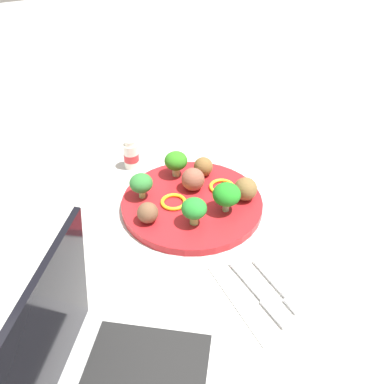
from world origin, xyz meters
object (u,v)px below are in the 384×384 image
(pepper_ring_back_left, at_px, (222,187))
(fork, at_px, (280,287))
(plate, at_px, (192,203))
(broccoli_floret_back_right, at_px, (141,183))
(knife, at_px, (261,295))
(meatball_mid_right, at_px, (245,189))
(meatball_front_left, at_px, (203,167))
(napkin, at_px, (267,290))
(meatball_mid_left, at_px, (193,179))
(broccoli_floret_center, at_px, (176,161))
(pepper_ring_front_right, at_px, (173,202))
(meatball_far_rim, at_px, (148,213))
(yogurt_bottle, at_px, (131,155))
(broccoli_floret_mid_right, at_px, (227,195))
(broccoli_floret_mid_left, at_px, (194,209))

(pepper_ring_back_left, relative_size, fork, 0.44)
(plate, distance_m, broccoli_floret_back_right, 0.11)
(pepper_ring_back_left, relative_size, knife, 0.36)
(pepper_ring_back_left, bearing_deg, meatball_mid_right, 22.92)
(fork, bearing_deg, plate, -175.36)
(meatball_front_left, xyz_separation_m, pepper_ring_back_left, (0.06, 0.01, -0.02))
(napkin, bearing_deg, meatball_mid_left, 176.49)
(fork, bearing_deg, broccoli_floret_center, -178.60)
(broccoli_floret_back_right, bearing_deg, pepper_ring_front_right, 42.79)
(meatball_mid_left, distance_m, napkin, 0.28)
(broccoli_floret_back_right, bearing_deg, meatball_front_left, 93.64)
(pepper_ring_front_right, height_order, knife, pepper_ring_front_right)
(meatball_far_rim, bearing_deg, meatball_front_left, 116.69)
(fork, height_order, yogurt_bottle, yogurt_bottle)
(napkin, bearing_deg, meatball_far_rim, -155.53)
(plate, xyz_separation_m, meatball_far_rim, (0.02, -0.10, 0.03))
(yogurt_bottle, bearing_deg, meatball_far_rim, -13.61)
(plate, relative_size, yogurt_bottle, 4.08)
(meatball_mid_left, xyz_separation_m, knife, (0.28, -0.03, -0.03))
(meatball_mid_right, relative_size, yogurt_bottle, 0.68)
(plate, height_order, pepper_ring_back_left, pepper_ring_back_left)
(meatball_mid_left, bearing_deg, broccoli_floret_center, -172.85)
(broccoli_floret_center, bearing_deg, meatball_front_left, 62.99)
(broccoli_floret_mid_right, bearing_deg, fork, -6.17)
(meatball_front_left, distance_m, meatball_mid_right, 0.12)
(meatball_mid_right, distance_m, yogurt_bottle, 0.28)
(meatball_far_rim, bearing_deg, broccoli_floret_mid_left, 57.44)
(fork, bearing_deg, meatball_mid_left, -179.83)
(meatball_far_rim, relative_size, pepper_ring_front_right, 0.77)
(meatball_mid_right, relative_size, pepper_ring_back_left, 0.88)
(broccoli_floret_mid_left, xyz_separation_m, napkin, (0.18, 0.03, -0.05))
(broccoli_floret_mid_left, xyz_separation_m, broccoli_floret_back_right, (-0.12, -0.05, -0.00))
(broccoli_floret_mid_left, distance_m, meatball_far_rim, 0.09)
(plate, distance_m, meatball_front_left, 0.10)
(fork, bearing_deg, broccoli_floret_mid_right, 173.83)
(yogurt_bottle, bearing_deg, broccoli_floret_mid_right, 20.37)
(knife, bearing_deg, fork, 86.35)
(plate, xyz_separation_m, broccoli_floret_mid_right, (0.06, 0.04, 0.05))
(fork, bearing_deg, meatball_mid_right, 160.48)
(broccoli_floret_back_right, distance_m, napkin, 0.32)
(meatball_front_left, height_order, pepper_ring_front_right, meatball_front_left)
(broccoli_floret_mid_left, height_order, broccoli_floret_back_right, broccoli_floret_mid_left)
(plate, height_order, meatball_far_rim, meatball_far_rim)
(plate, xyz_separation_m, pepper_ring_back_left, (-0.01, 0.07, 0.01))
(meatball_mid_right, bearing_deg, plate, -115.59)
(meatball_mid_right, relative_size, pepper_ring_front_right, 0.91)
(fork, bearing_deg, broccoli_floret_back_right, -161.71)
(pepper_ring_front_right, relative_size, yogurt_bottle, 0.75)
(broccoli_floret_center, relative_size, fork, 0.46)
(plate, distance_m, meatball_mid_left, 0.05)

